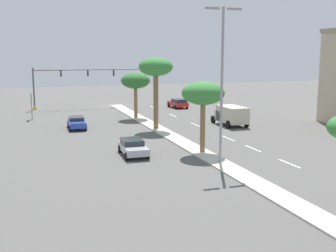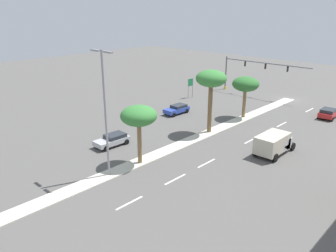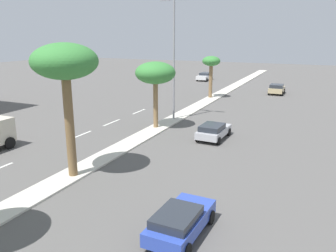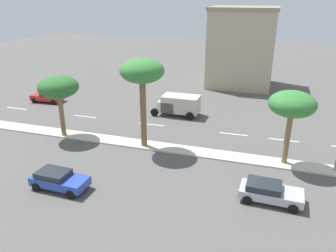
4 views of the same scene
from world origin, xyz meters
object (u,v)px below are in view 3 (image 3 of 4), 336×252
palm_tree_far (65,65)px  street_lamp_leading (174,52)px  sedan_white_leading (205,76)px  palm_tree_rear (155,74)px  sedan_tan_rear (277,89)px  sedan_silver_far (213,131)px  sedan_blue_outboard (180,221)px  palm_tree_center (211,63)px

palm_tree_far → street_lamp_leading: 16.02m
sedan_white_leading → palm_tree_rear: bearing=-78.7°
sedan_tan_rear → sedan_silver_far: bearing=-94.0°
street_lamp_leading → sedan_tan_rear: street_lamp_leading is taller
palm_tree_far → sedan_blue_outboard: palm_tree_far is taller
street_lamp_leading → sedan_tan_rear: bearing=69.9°
palm_tree_rear → palm_tree_center: size_ratio=1.08×
street_lamp_leading → sedan_white_leading: bearing=102.8°
sedan_blue_outboard → sedan_white_leading: bearing=107.4°
sedan_silver_far → street_lamp_leading: bearing=139.8°
street_lamp_leading → sedan_white_leading: street_lamp_leading is taller
street_lamp_leading → sedan_silver_far: street_lamp_leading is taller
sedan_blue_outboard → sedan_tan_rear: bearing=91.7°
sedan_blue_outboard → palm_tree_rear: bearing=119.9°
palm_tree_far → sedan_white_leading: (-7.36, 47.22, -6.03)m
sedan_white_leading → palm_tree_far: bearing=-81.1°
street_lamp_leading → sedan_white_leading: size_ratio=2.57×
palm_tree_rear → sedan_tan_rear: bearing=72.5°
palm_tree_rear → street_lamp_leading: size_ratio=0.52×
palm_tree_far → palm_tree_center: 29.39m
sedan_white_leading → sedan_blue_outboard: (15.83, -50.42, -0.05)m
sedan_silver_far → palm_tree_far: bearing=-116.2°
sedan_tan_rear → palm_tree_rear: bearing=-107.5°
sedan_white_leading → sedan_silver_far: bearing=-70.4°
palm_tree_rear → sedan_white_leading: size_ratio=1.33×
sedan_tan_rear → sedan_silver_far: size_ratio=0.94×
palm_tree_far → sedan_white_leading: 48.17m
sedan_tan_rear → sedan_silver_far: 25.46m
palm_tree_far → palm_tree_rear: bearing=91.9°
palm_tree_center → sedan_blue_outboard: 33.98m
palm_tree_center → sedan_silver_far: size_ratio=1.34×
sedan_white_leading → sedan_blue_outboard: bearing=-72.6°
palm_tree_rear → sedan_blue_outboard: (8.86, -15.41, -4.35)m
street_lamp_leading → sedan_white_leading: (-7.11, 31.20, -6.09)m
palm_tree_rear → sedan_tan_rear: (7.69, 24.36, -4.28)m
sedan_tan_rear → palm_tree_center: bearing=-137.2°
palm_tree_center → sedan_silver_far: (6.06, -18.14, -4.01)m
sedan_white_leading → sedan_tan_rear: bearing=-36.0°
sedan_white_leading → palm_tree_center: bearing=-69.2°
palm_tree_center → sedan_blue_outboard: palm_tree_center is taller
palm_tree_far → sedan_blue_outboard: 10.90m
palm_tree_center → sedan_white_leading: bearing=110.8°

